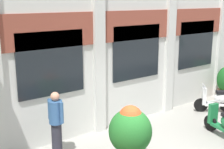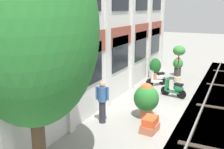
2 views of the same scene
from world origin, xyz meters
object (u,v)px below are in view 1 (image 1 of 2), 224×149
scooter_near_curb (223,123)px  resident_by_doorway (56,122)px  potted_plant_glazed_jar (130,132)px  scooter_second_parked (216,100)px

scooter_near_curb → resident_by_doorway: (-4.31, 1.87, 0.48)m
resident_by_doorway → scooter_near_curb: bearing=142.3°
potted_plant_glazed_jar → scooter_near_curb: (3.09, -0.47, -0.40)m
potted_plant_glazed_jar → scooter_second_parked: potted_plant_glazed_jar is taller
scooter_near_curb → scooter_second_parked: (1.65, 1.38, 0.00)m
potted_plant_glazed_jar → scooter_second_parked: 4.84m
scooter_near_curb → scooter_second_parked: size_ratio=1.23×
potted_plant_glazed_jar → scooter_near_curb: 3.15m
potted_plant_glazed_jar → scooter_near_curb: bearing=-8.7°
potted_plant_glazed_jar → scooter_second_parked: size_ratio=1.33×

